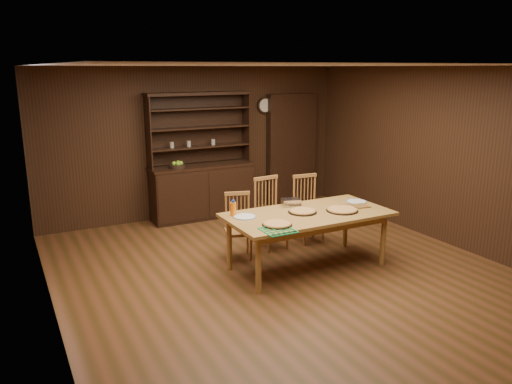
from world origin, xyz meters
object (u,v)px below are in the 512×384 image
china_hutch (202,184)px  juice_bottle (233,209)px  dining_table (308,218)px  chair_right (307,206)px  chair_center (269,210)px  chair_left (238,223)px

china_hutch → juice_bottle: (-0.54, -2.44, 0.25)m
dining_table → chair_right: 1.10m
chair_center → chair_right: 0.64m
chair_left → chair_right: chair_right is taller
juice_bottle → chair_right: bearing=21.0°
chair_right → dining_table: bearing=-118.5°
china_hutch → chair_center: (0.31, -1.85, -0.04)m
china_hutch → juice_bottle: 2.51m
chair_left → chair_center: chair_center is taller
chair_right → juice_bottle: bearing=-154.5°
chair_left → chair_right: (1.22, 0.13, 0.06)m
china_hutch → chair_right: (0.96, -1.87, -0.06)m
chair_center → juice_bottle: size_ratio=5.10×
chair_left → chair_right: size_ratio=0.90×
chair_center → juice_bottle: (-0.86, -0.60, 0.29)m
chair_left → juice_bottle: bearing=-105.5°
chair_right → china_hutch: bearing=121.7°
chair_center → chair_left: bearing=-170.5°
chair_center → juice_bottle: bearing=-150.1°
china_hutch → chair_right: bearing=-62.9°
chair_left → chair_right: 1.22m
chair_left → chair_center: bearing=31.2°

